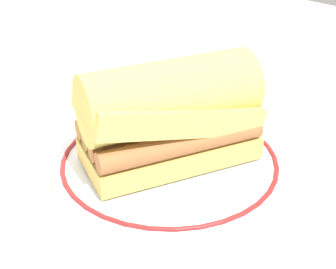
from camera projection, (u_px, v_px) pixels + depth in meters
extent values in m
plane|color=white|center=(186.00, 158.00, 0.60)|extent=(1.50, 1.50, 0.00)
cylinder|color=white|center=(168.00, 163.00, 0.58)|extent=(0.27, 0.27, 0.01)
torus|color=maroon|center=(168.00, 159.00, 0.58)|extent=(0.25, 0.25, 0.01)
cube|color=tan|center=(168.00, 147.00, 0.57)|extent=(0.22, 0.16, 0.03)
cylinder|color=#965B33|center=(183.00, 144.00, 0.53)|extent=(0.18, 0.10, 0.02)
cylinder|color=#965A2E|center=(173.00, 133.00, 0.55)|extent=(0.18, 0.10, 0.02)
cylinder|color=brown|center=(163.00, 123.00, 0.57)|extent=(0.18, 0.10, 0.02)
cylinder|color=#965A27|center=(155.00, 114.00, 0.59)|extent=(0.18, 0.10, 0.02)
cube|color=tan|center=(168.00, 107.00, 0.55)|extent=(0.22, 0.16, 0.07)
cylinder|color=tan|center=(168.00, 95.00, 0.54)|extent=(0.21, 0.15, 0.08)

